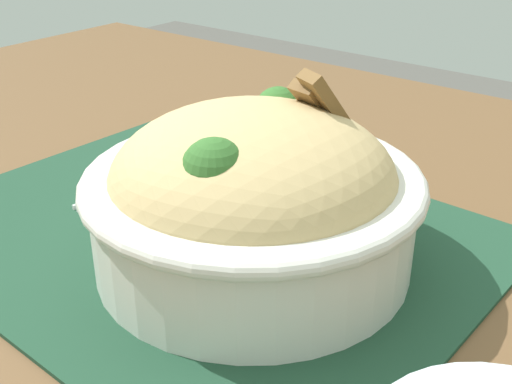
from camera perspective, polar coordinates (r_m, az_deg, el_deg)
name	(u,v)px	position (r m, az deg, el deg)	size (l,w,h in m)	color
table	(171,299)	(0.52, -7.46, -9.29)	(1.15, 0.90, 0.73)	brown
placemat	(199,232)	(0.47, -5.00, -3.53)	(0.39, 0.31, 0.00)	#1E422D
bowl	(256,194)	(0.41, -0.01, -0.14)	(0.25, 0.25, 0.12)	silver
fork	(143,187)	(0.53, -9.87, 0.40)	(0.03, 0.13, 0.00)	silver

